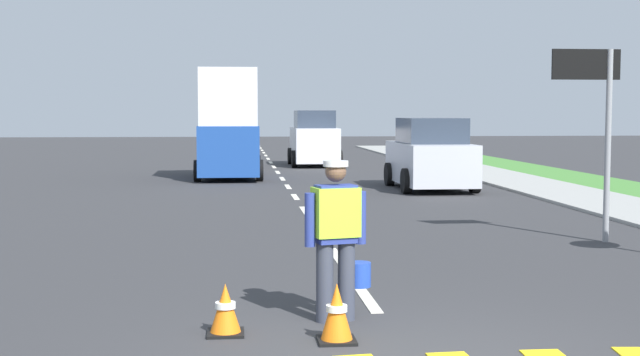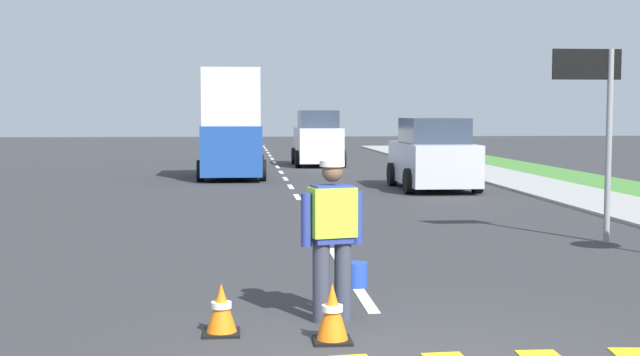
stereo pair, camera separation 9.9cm
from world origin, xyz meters
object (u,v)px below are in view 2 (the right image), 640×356
at_px(traffic_cone_near, 332,313).
at_px(traffic_cone_far, 221,309).
at_px(road_worker, 334,232).
at_px(lane_direction_sign, 596,98).
at_px(car_outgoing_far, 318,140).
at_px(car_parked_far, 433,156).
at_px(delivery_truck, 232,129).

bearing_deg(traffic_cone_near, traffic_cone_far, 160.37).
bearing_deg(traffic_cone_far, road_worker, 21.47).
relative_size(lane_direction_sign, car_outgoing_far, 0.82).
bearing_deg(car_outgoing_far, car_parked_far, -78.18).
relative_size(traffic_cone_near, delivery_truck, 0.12).
distance_m(lane_direction_sign, traffic_cone_far, 8.34).
relative_size(car_parked_far, car_outgoing_far, 1.05).
relative_size(traffic_cone_far, delivery_truck, 0.11).
xyz_separation_m(traffic_cone_near, traffic_cone_far, (-1.05, 0.37, -0.03)).
distance_m(road_worker, car_parked_far, 15.46).
bearing_deg(car_outgoing_far, traffic_cone_far, -97.17).
xyz_separation_m(car_parked_far, car_outgoing_far, (-2.28, 10.88, 0.11)).
relative_size(lane_direction_sign, traffic_cone_far, 6.34).
height_order(road_worker, lane_direction_sign, lane_direction_sign).
distance_m(car_parked_far, car_outgoing_far, 11.12).
bearing_deg(traffic_cone_near, delivery_truck, 93.28).
bearing_deg(lane_direction_sign, traffic_cone_far, -138.32).
bearing_deg(delivery_truck, traffic_cone_far, -89.69).
distance_m(traffic_cone_near, car_outgoing_far, 26.63).
height_order(lane_direction_sign, car_outgoing_far, lane_direction_sign).
distance_m(traffic_cone_near, traffic_cone_far, 1.11).
distance_m(lane_direction_sign, car_outgoing_far, 21.02).
relative_size(road_worker, delivery_truck, 0.36).
relative_size(road_worker, traffic_cone_near, 2.97).
xyz_separation_m(traffic_cone_far, car_parked_far, (5.57, 15.27, 0.68)).
distance_m(lane_direction_sign, car_parked_far, 10.03).
xyz_separation_m(lane_direction_sign, traffic_cone_near, (-4.97, -5.73, -2.13)).
height_order(road_worker, traffic_cone_far, road_worker).
height_order(traffic_cone_near, car_outgoing_far, car_outgoing_far).
bearing_deg(lane_direction_sign, traffic_cone_near, -130.92).
bearing_deg(lane_direction_sign, car_parked_far, 92.61).
bearing_deg(delivery_truck, car_parked_far, -38.49).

